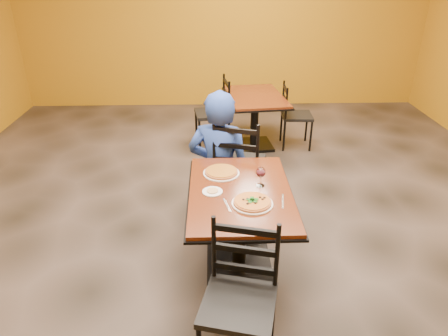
{
  "coord_description": "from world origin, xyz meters",
  "views": [
    {
      "loc": [
        -0.22,
        -3.26,
        2.35
      ],
      "look_at": [
        -0.12,
        -0.3,
        0.85
      ],
      "focal_mm": 32.47,
      "sensor_mm": 36.0,
      "label": 1
    }
  ],
  "objects_px": {
    "table_main": "(240,211)",
    "table_second": "(255,109)",
    "diner": "(219,154)",
    "chair_second_left": "(212,114)",
    "wine_glass": "(261,176)",
    "side_plate": "(212,192)",
    "plate_far": "(221,173)",
    "pizza_main": "(252,202)",
    "chair_main_near": "(239,305)",
    "chair_main_far": "(240,163)",
    "chair_second_right": "(297,116)",
    "plate_main": "(252,204)",
    "pizza_far": "(221,171)"
  },
  "relations": [
    {
      "from": "side_plate",
      "to": "wine_glass",
      "type": "relative_size",
      "value": 0.89
    },
    {
      "from": "diner",
      "to": "table_main",
      "type": "bearing_deg",
      "value": 112.55
    },
    {
      "from": "table_main",
      "to": "wine_glass",
      "type": "bearing_deg",
      "value": 23.2
    },
    {
      "from": "chair_main_far",
      "to": "pizza_far",
      "type": "xyz_separation_m",
      "value": [
        -0.21,
        -0.66,
        0.25
      ]
    },
    {
      "from": "table_second",
      "to": "plate_far",
      "type": "bearing_deg",
      "value": -102.96
    },
    {
      "from": "plate_main",
      "to": "pizza_main",
      "type": "relative_size",
      "value": 1.09
    },
    {
      "from": "chair_main_near",
      "to": "side_plate",
      "type": "bearing_deg",
      "value": 113.24
    },
    {
      "from": "chair_second_left",
      "to": "pizza_far",
      "type": "height_order",
      "value": "chair_second_left"
    },
    {
      "from": "table_second",
      "to": "chair_second_left",
      "type": "relative_size",
      "value": 1.21
    },
    {
      "from": "pizza_main",
      "to": "wine_glass",
      "type": "relative_size",
      "value": 1.58
    },
    {
      "from": "table_main",
      "to": "plate_main",
      "type": "xyz_separation_m",
      "value": [
        0.08,
        -0.2,
        0.2
      ]
    },
    {
      "from": "chair_second_right",
      "to": "diner",
      "type": "height_order",
      "value": "diner"
    },
    {
      "from": "pizza_main",
      "to": "pizza_far",
      "type": "xyz_separation_m",
      "value": [
        -0.22,
        0.5,
        0.0
      ]
    },
    {
      "from": "table_main",
      "to": "table_second",
      "type": "xyz_separation_m",
      "value": [
        0.38,
        2.55,
        -0.01
      ]
    },
    {
      "from": "table_second",
      "to": "chair_second_right",
      "type": "distance_m",
      "value": 0.6
    },
    {
      "from": "chair_main_far",
      "to": "plate_far",
      "type": "bearing_deg",
      "value": 88.95
    },
    {
      "from": "plate_far",
      "to": "side_plate",
      "type": "height_order",
      "value": "same"
    },
    {
      "from": "table_second",
      "to": "chair_second_right",
      "type": "height_order",
      "value": "chair_second_right"
    },
    {
      "from": "chair_second_left",
      "to": "plate_far",
      "type": "xyz_separation_m",
      "value": [
        0.07,
        -2.26,
        0.26
      ]
    },
    {
      "from": "table_main",
      "to": "chair_main_far",
      "type": "relative_size",
      "value": 1.19
    },
    {
      "from": "chair_second_right",
      "to": "side_plate",
      "type": "xyz_separation_m",
      "value": [
        -1.19,
        -2.57,
        0.31
      ]
    },
    {
      "from": "chair_second_left",
      "to": "wine_glass",
      "type": "distance_m",
      "value": 2.53
    },
    {
      "from": "chair_main_far",
      "to": "pizza_main",
      "type": "distance_m",
      "value": 1.18
    },
    {
      "from": "side_plate",
      "to": "wine_glass",
      "type": "xyz_separation_m",
      "value": [
        0.39,
        0.09,
        0.08
      ]
    },
    {
      "from": "chair_second_left",
      "to": "plate_main",
      "type": "relative_size",
      "value": 3.19
    },
    {
      "from": "diner",
      "to": "pizza_main",
      "type": "bearing_deg",
      "value": 114.68
    },
    {
      "from": "chair_main_far",
      "to": "side_plate",
      "type": "bearing_deg",
      "value": 89.98
    },
    {
      "from": "diner",
      "to": "pizza_main",
      "type": "height_order",
      "value": "diner"
    },
    {
      "from": "table_main",
      "to": "side_plate",
      "type": "relative_size",
      "value": 7.69
    },
    {
      "from": "plate_far",
      "to": "chair_second_left",
      "type": "bearing_deg",
      "value": 91.78
    },
    {
      "from": "pizza_main",
      "to": "wine_glass",
      "type": "height_order",
      "value": "wine_glass"
    },
    {
      "from": "pizza_main",
      "to": "chair_main_near",
      "type": "bearing_deg",
      "value": -101.16
    },
    {
      "from": "plate_main",
      "to": "pizza_main",
      "type": "bearing_deg",
      "value": 0.0
    },
    {
      "from": "pizza_far",
      "to": "side_plate",
      "type": "distance_m",
      "value": 0.32
    },
    {
      "from": "chair_main_near",
      "to": "plate_main",
      "type": "xyz_separation_m",
      "value": [
        0.15,
        0.74,
        0.27
      ]
    },
    {
      "from": "plate_main",
      "to": "chair_second_left",
      "type": "bearing_deg",
      "value": 95.97
    },
    {
      "from": "plate_main",
      "to": "plate_far",
      "type": "distance_m",
      "value": 0.54
    },
    {
      "from": "pizza_main",
      "to": "plate_far",
      "type": "xyz_separation_m",
      "value": [
        -0.22,
        0.5,
        -0.02
      ]
    },
    {
      "from": "chair_main_near",
      "to": "chair_main_far",
      "type": "relative_size",
      "value": 0.94
    },
    {
      "from": "pizza_main",
      "to": "chair_second_left",
      "type": "bearing_deg",
      "value": 95.97
    },
    {
      "from": "table_main",
      "to": "plate_far",
      "type": "distance_m",
      "value": 0.38
    },
    {
      "from": "chair_second_left",
      "to": "plate_far",
      "type": "height_order",
      "value": "chair_second_left"
    },
    {
      "from": "chair_main_near",
      "to": "chair_second_right",
      "type": "distance_m",
      "value": 3.65
    },
    {
      "from": "side_plate",
      "to": "wine_glass",
      "type": "bearing_deg",
      "value": 13.13
    },
    {
      "from": "chair_second_left",
      "to": "side_plate",
      "type": "xyz_separation_m",
      "value": [
        -0.01,
        -2.57,
        0.26
      ]
    },
    {
      "from": "pizza_main",
      "to": "plate_far",
      "type": "relative_size",
      "value": 0.92
    },
    {
      "from": "chair_main_far",
      "to": "chair_second_right",
      "type": "distance_m",
      "value": 1.84
    },
    {
      "from": "plate_main",
      "to": "pizza_far",
      "type": "relative_size",
      "value": 1.11
    },
    {
      "from": "diner",
      "to": "pizza_main",
      "type": "distance_m",
      "value": 1.14
    },
    {
      "from": "pizza_main",
      "to": "wine_glass",
      "type": "bearing_deg",
      "value": 71.88
    }
  ]
}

